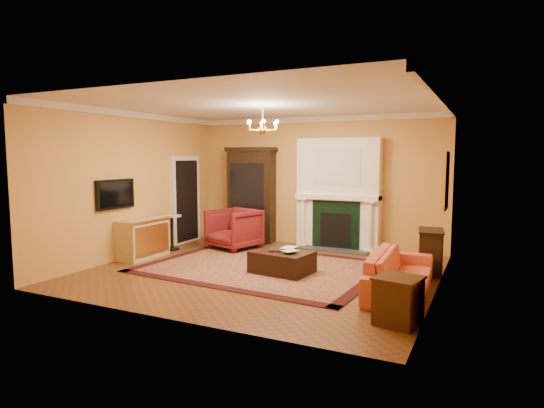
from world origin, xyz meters
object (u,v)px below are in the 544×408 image
Objects in this scene: china_cabinet at (252,197)px; commode at (143,239)px; wingback_armchair at (234,227)px; end_table at (398,302)px; leather_ottoman at (282,262)px; coral_sofa at (400,266)px; pedestal_table at (172,230)px; console_table at (430,252)px.

commode is (-1.17, -2.60, -0.70)m from china_cabinet.
end_table is at bearing -20.05° from wingback_armchair.
coral_sofa is at bearing 1.16° from leather_ottoman.
coral_sofa is (5.23, -0.16, 0.01)m from commode.
commode is at bearing -170.05° from leather_ottoman.
leather_ottoman is (-2.11, 0.26, -0.21)m from coral_sofa.
console_table is (5.48, 0.32, -0.07)m from pedestal_table.
china_cabinet is at bearing 136.09° from leather_ottoman.
wingback_armchair is 2.42m from leather_ottoman.
commode is 5.65m from console_table.
wingback_armchair is 0.47× the size of coral_sofa.
china_cabinet is at bearing 55.84° from pedestal_table.
end_table is at bearing -50.18° from china_cabinet.
end_table is at bearing -26.91° from leather_ottoman.
console_table is (0.28, 1.40, -0.03)m from coral_sofa.
china_cabinet is at bearing 53.13° from coral_sofa.
pedestal_table reaches higher than console_table.
wingback_armchair is at bearing 143.35° from end_table.
console_table is (4.34, -1.36, -0.72)m from china_cabinet.
china_cabinet reaches higher than pedestal_table.
wingback_armchair reaches higher than pedestal_table.
pedestal_table is at bearing 75.62° from coral_sofa.
wingback_armchair is (0.07, -1.00, -0.60)m from china_cabinet.
end_table is at bearing -24.32° from pedestal_table.
commode reaches higher than leather_ottoman.
console_table is at bearing 11.79° from wingback_armchair.
console_table is at bearing -14.04° from coral_sofa.
commode is 0.51× the size of coral_sofa.
commode is at bearing -174.68° from console_table.
china_cabinet is at bearing 110.53° from wingback_armchair.
coral_sofa reaches higher than pedestal_table.
end_table is 2.78m from console_table.
console_table is at bearing 13.72° from commode.
china_cabinet reaches higher than commode.
commode reaches higher than end_table.
pedestal_table is 5.49m from console_table.
console_table is at bearing -23.56° from china_cabinet.
commode is at bearing -111.20° from wingback_armchair.
china_cabinet is 3.29m from leather_ottoman.
pedestal_table is 0.73× the size of commode.
coral_sofa is (3.99, -1.76, -0.09)m from wingback_armchair.
leather_ottoman is (1.88, -1.50, -0.29)m from wingback_armchair.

